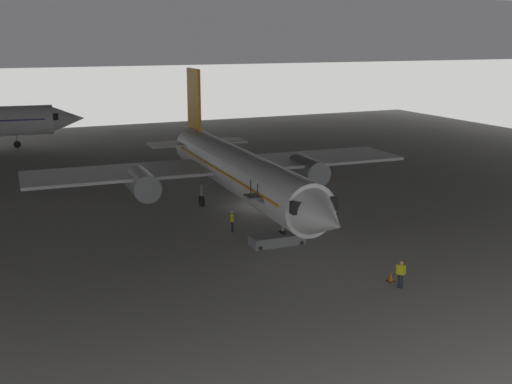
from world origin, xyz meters
The scene contains 7 objects.
ground_plane centered at (0.00, 0.00, 0.00)m, with size 110.00×110.00×0.00m, color gray.
hangar_structure centered at (-0.05, 13.77, 13.80)m, with size 121.00×99.00×14.43m.
airplane_main centered at (-1.78, 0.01, 3.33)m, with size 32.93×34.16×10.80m.
boarding_stairs centered at (-2.73, -9.47, 0.72)m, with size 4.12×1.66×4.52m.
crew_worker_near_nose centered at (0.28, -19.18, 0.91)m, with size 0.40×0.45×1.61m.
crew_worker_by_stairs centered at (-4.39, -5.60, 0.90)m, with size 0.30×0.54×1.60m.
traffic_cone_orange centered at (0.40, -18.15, 0.29)m, with size 0.36×0.36×0.60m.
Camera 1 is at (-20.59, -46.06, 13.68)m, focal length 44.26 mm.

